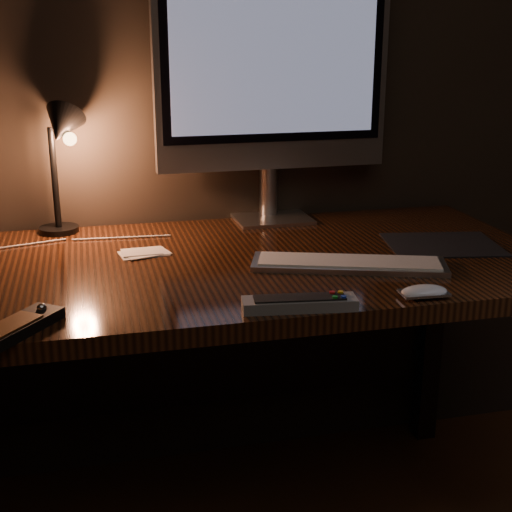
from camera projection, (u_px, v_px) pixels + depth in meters
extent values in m
cube|color=#3C1D0D|center=(208.00, 269.00, 1.63)|extent=(1.60, 0.75, 0.04)
cube|color=black|center=(430.00, 334.00, 2.21)|extent=(0.06, 0.06, 0.71)
cube|color=black|center=(189.00, 323.00, 2.03)|extent=(1.48, 0.02, 0.51)
cube|color=silver|center=(271.00, 218.00, 1.99)|extent=(0.21, 0.19, 0.01)
cylinder|color=silver|center=(268.00, 190.00, 2.00)|extent=(0.05, 0.05, 0.14)
cube|color=silver|center=(273.00, 70.00, 1.86)|extent=(0.63, 0.05, 0.51)
cube|color=black|center=(275.00, 57.00, 1.83)|extent=(0.59, 0.02, 0.43)
cube|color=#8A93BD|center=(275.00, 57.00, 1.83)|extent=(0.55, 0.01, 0.39)
cube|color=silver|center=(349.00, 263.00, 1.58)|extent=(0.44, 0.25, 0.02)
cube|color=black|center=(442.00, 244.00, 1.75)|extent=(0.30, 0.26, 0.00)
ellipsoid|color=white|center=(424.00, 293.00, 1.40)|extent=(0.10, 0.05, 0.02)
cube|color=black|center=(20.00, 326.00, 1.24)|extent=(0.15, 0.17, 0.02)
cube|color=brown|center=(19.00, 320.00, 1.23)|extent=(0.11, 0.12, 0.00)
sphere|color=silver|center=(19.00, 319.00, 1.23)|extent=(0.02, 0.02, 0.02)
cube|color=gray|center=(299.00, 304.00, 1.34)|extent=(0.22, 0.08, 0.02)
cube|color=black|center=(300.00, 298.00, 1.33)|extent=(0.18, 0.06, 0.00)
cylinder|color=red|center=(300.00, 296.00, 1.33)|extent=(0.01, 0.01, 0.00)
cylinder|color=#0C8C19|center=(300.00, 296.00, 1.33)|extent=(0.01, 0.01, 0.00)
cylinder|color=gold|center=(300.00, 296.00, 1.33)|extent=(0.01, 0.01, 0.00)
cylinder|color=#1433BF|center=(300.00, 296.00, 1.33)|extent=(0.01, 0.01, 0.00)
cube|color=white|center=(144.00, 253.00, 1.68)|extent=(0.12, 0.09, 0.01)
cylinder|color=black|center=(59.00, 229.00, 1.86)|extent=(0.10, 0.10, 0.01)
cylinder|color=black|center=(55.00, 178.00, 1.82)|extent=(0.02, 0.02, 0.26)
cone|color=black|center=(61.00, 127.00, 1.75)|extent=(0.15, 0.16, 0.13)
sphere|color=#FFB266|center=(70.00, 139.00, 1.75)|extent=(0.03, 0.03, 0.03)
cylinder|color=white|center=(68.00, 243.00, 1.75)|extent=(0.51, 0.04, 0.00)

